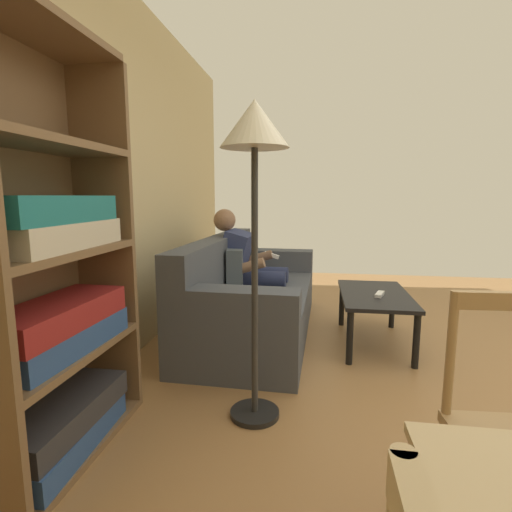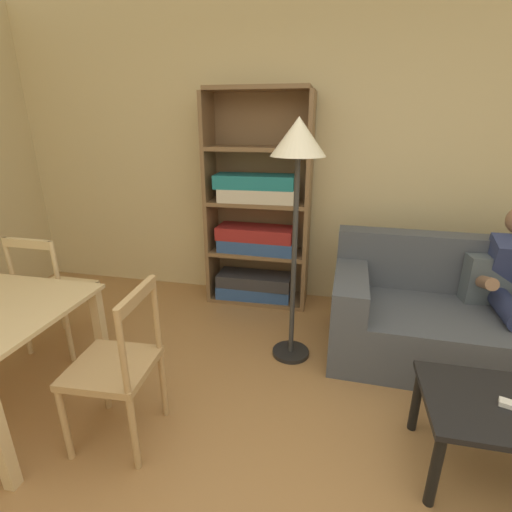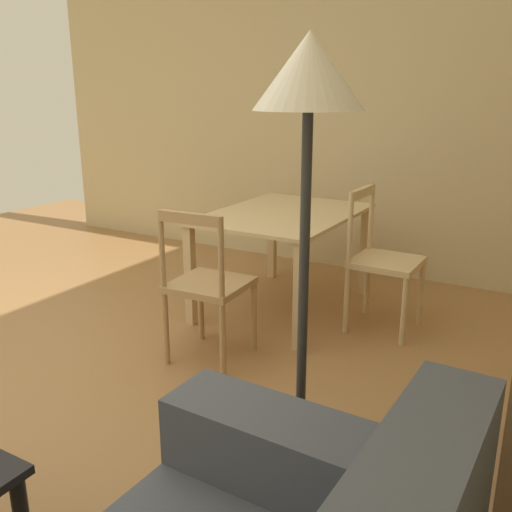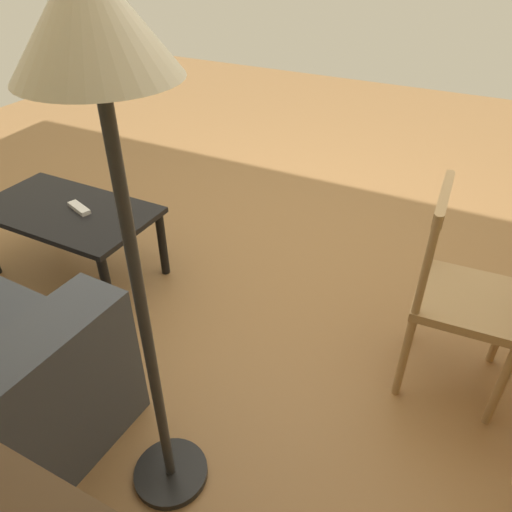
# 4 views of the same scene
# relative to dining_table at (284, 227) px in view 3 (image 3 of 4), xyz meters

# --- Properties ---
(ground_plane) EXTENTS (8.27, 8.27, 0.00)m
(ground_plane) POSITION_rel_dining_table_xyz_m (1.92, -0.55, -0.61)
(ground_plane) COLOR #9E7042
(wall_side) EXTENTS (0.12, 5.35, 2.76)m
(wall_side) POSITION_rel_dining_table_xyz_m (-1.21, -0.55, 0.77)
(wall_side) COLOR #C8B586
(wall_side) RESTS_ON ground_plane
(dining_table) EXTENTS (1.26, 0.91, 0.72)m
(dining_table) POSITION_rel_dining_table_xyz_m (0.00, 0.00, 0.00)
(dining_table) COLOR #D1B27F
(dining_table) RESTS_ON ground_plane
(dining_chair_near_wall) EXTENTS (0.43, 0.43, 0.94)m
(dining_chair_near_wall) POSITION_rel_dining_table_xyz_m (-0.00, 0.73, -0.14)
(dining_chair_near_wall) COLOR #D1B27F
(dining_chair_near_wall) RESTS_ON ground_plane
(dining_chair_facing_couch) EXTENTS (0.44, 0.44, 0.92)m
(dining_chair_facing_couch) POSITION_rel_dining_table_xyz_m (0.96, 0.00, -0.15)
(dining_chair_facing_couch) COLOR tan
(dining_chair_facing_couch) RESTS_ON ground_plane
(floor_lamp) EXTENTS (0.36, 0.36, 1.72)m
(floor_lamp) POSITION_rel_dining_table_xyz_m (1.78, 0.99, 0.84)
(floor_lamp) COLOR black
(floor_lamp) RESTS_ON ground_plane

